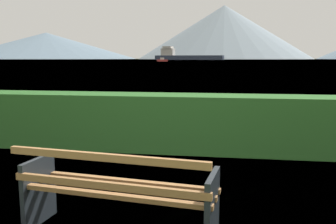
{
  "coord_description": "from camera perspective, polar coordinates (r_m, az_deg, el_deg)",
  "views": [
    {
      "loc": [
        0.94,
        -3.17,
        1.67
      ],
      "look_at": [
        0.0,
        3.01,
        0.73
      ],
      "focal_mm": 38.87,
      "sensor_mm": 36.0,
      "label": 1
    }
  ],
  "objects": [
    {
      "name": "water_surface",
      "position": [
        311.46,
        8.6,
        8.08
      ],
      "size": [
        620.0,
        620.0,
        0.0
      ],
      "primitive_type": "plane",
      "color": "slate",
      "rests_on": "ground_plane"
    },
    {
      "name": "park_bench",
      "position": [
        3.48,
        -7.99,
        -12.41
      ],
      "size": [
        1.9,
        0.81,
        0.87
      ],
      "color": "olive",
      "rests_on": "ground_plane"
    },
    {
      "name": "hedge_row",
      "position": [
        6.6,
        0.32,
        -1.63
      ],
      "size": [
        12.05,
        0.79,
        1.01
      ],
      "primitive_type": "cube",
      "color": "#285B23",
      "rests_on": "ground_plane"
    },
    {
      "name": "cargo_ship_large",
      "position": [
        322.33,
        2.5,
        8.77
      ],
      "size": [
        60.83,
        18.36,
        11.79
      ],
      "color": "#2D384C",
      "rests_on": "water_surface"
    },
    {
      "name": "sailboat_mid",
      "position": [
        170.6,
        -0.92,
        8.14
      ],
      "size": [
        5.29,
        2.72,
        1.85
      ],
      "color": "#B2332D",
      "rests_on": "water_surface"
    },
    {
      "name": "distant_hills",
      "position": [
        557.29,
        18.56,
        11.39
      ],
      "size": [
        879.11,
        326.11,
        76.24
      ],
      "color": "slate",
      "rests_on": "ground_plane"
    }
  ]
}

